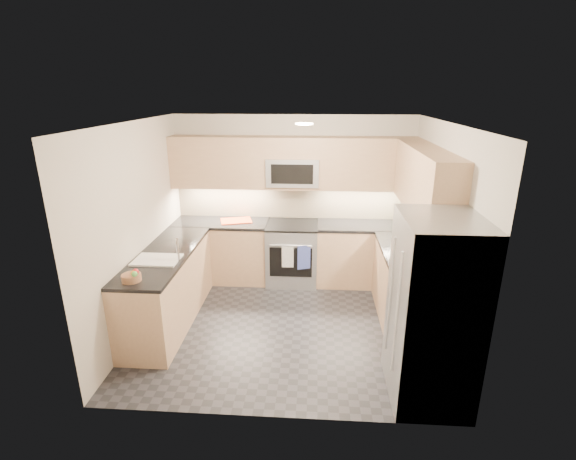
{
  "coord_description": "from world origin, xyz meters",
  "views": [
    {
      "loc": [
        0.34,
        -4.65,
        2.85
      ],
      "look_at": [
        0.0,
        0.35,
        1.15
      ],
      "focal_mm": 26.0,
      "sensor_mm": 36.0,
      "label": 1
    }
  ],
  "objects_px": {
    "microwave": "(293,172)",
    "refrigerator": "(433,311)",
    "gas_range": "(292,254)",
    "fruit_basket": "(131,278)",
    "cutting_board": "(236,221)",
    "utensil_bowl": "(405,222)"
  },
  "relations": [
    {
      "from": "cutting_board",
      "to": "fruit_basket",
      "type": "bearing_deg",
      "value": -108.32
    },
    {
      "from": "utensil_bowl",
      "to": "cutting_board",
      "type": "height_order",
      "value": "utensil_bowl"
    },
    {
      "from": "microwave",
      "to": "fruit_basket",
      "type": "relative_size",
      "value": 3.78
    },
    {
      "from": "fruit_basket",
      "to": "cutting_board",
      "type": "bearing_deg",
      "value": 71.68
    },
    {
      "from": "refrigerator",
      "to": "cutting_board",
      "type": "distance_m",
      "value": 3.39
    },
    {
      "from": "microwave",
      "to": "cutting_board",
      "type": "bearing_deg",
      "value": -175.68
    },
    {
      "from": "utensil_bowl",
      "to": "fruit_basket",
      "type": "distance_m",
      "value": 3.76
    },
    {
      "from": "refrigerator",
      "to": "cutting_board",
      "type": "height_order",
      "value": "refrigerator"
    },
    {
      "from": "utensil_bowl",
      "to": "microwave",
      "type": "bearing_deg",
      "value": 172.39
    },
    {
      "from": "gas_range",
      "to": "cutting_board",
      "type": "relative_size",
      "value": 1.99
    },
    {
      "from": "microwave",
      "to": "refrigerator",
      "type": "xyz_separation_m",
      "value": [
        1.45,
        -2.55,
        -0.8
      ]
    },
    {
      "from": "gas_range",
      "to": "refrigerator",
      "type": "distance_m",
      "value": 2.86
    },
    {
      "from": "microwave",
      "to": "cutting_board",
      "type": "xyz_separation_m",
      "value": [
        -0.86,
        -0.06,
        -0.75
      ]
    },
    {
      "from": "refrigerator",
      "to": "fruit_basket",
      "type": "relative_size",
      "value": 8.95
    },
    {
      "from": "cutting_board",
      "to": "fruit_basket",
      "type": "relative_size",
      "value": 2.27
    },
    {
      "from": "cutting_board",
      "to": "fruit_basket",
      "type": "distance_m",
      "value": 2.25
    },
    {
      "from": "gas_range",
      "to": "fruit_basket",
      "type": "distance_m",
      "value": 2.65
    },
    {
      "from": "gas_range",
      "to": "fruit_basket",
      "type": "height_order",
      "value": "fruit_basket"
    },
    {
      "from": "cutting_board",
      "to": "refrigerator",
      "type": "bearing_deg",
      "value": -47.12
    },
    {
      "from": "utensil_bowl",
      "to": "cutting_board",
      "type": "distance_m",
      "value": 2.5
    },
    {
      "from": "utensil_bowl",
      "to": "cutting_board",
      "type": "xyz_separation_m",
      "value": [
        -2.49,
        0.15,
        -0.08
      ]
    },
    {
      "from": "cutting_board",
      "to": "fruit_basket",
      "type": "height_order",
      "value": "fruit_basket"
    }
  ]
}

